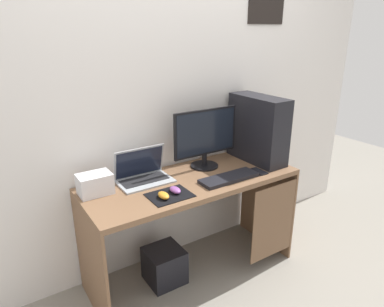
{
  "coord_description": "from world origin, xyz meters",
  "views": [
    {
      "loc": [
        -1.16,
        -1.78,
        1.71
      ],
      "look_at": [
        0.0,
        0.0,
        0.94
      ],
      "focal_mm": 32.24,
      "sensor_mm": 36.0,
      "label": 1
    }
  ],
  "objects": [
    {
      "name": "ground_plane",
      "position": [
        0.0,
        0.0,
        0.0
      ],
      "size": [
        8.0,
        8.0,
        0.0
      ],
      "primitive_type": "plane",
      "color": "gray"
    },
    {
      "name": "monitor",
      "position": [
        0.2,
        0.13,
        0.98
      ],
      "size": [
        0.51,
        0.2,
        0.43
      ],
      "color": "black",
      "rests_on": "desk"
    },
    {
      "name": "cell_phone",
      "position": [
        0.45,
        -0.16,
        0.76
      ],
      "size": [
        0.07,
        0.13,
        0.01
      ],
      "primitive_type": "cube",
      "color": "black",
      "rests_on": "desk"
    },
    {
      "name": "mousepad",
      "position": [
        -0.25,
        -0.14,
        0.76
      ],
      "size": [
        0.26,
        0.2,
        0.0
      ],
      "primitive_type": "cube",
      "color": "black",
      "rests_on": "desk"
    },
    {
      "name": "laptop",
      "position": [
        -0.29,
        0.15,
        0.8
      ],
      "size": [
        0.35,
        0.22,
        0.22
      ],
      "color": "#9EA3A8",
      "rests_on": "desk"
    },
    {
      "name": "pc_tower",
      "position": [
        0.61,
        0.03,
        1.0
      ],
      "size": [
        0.19,
        0.48,
        0.49
      ],
      "primitive_type": "cube",
      "color": "black",
      "rests_on": "desk"
    },
    {
      "name": "keyboard",
      "position": [
        0.2,
        -0.15,
        0.77
      ],
      "size": [
        0.42,
        0.14,
        0.02
      ],
      "primitive_type": "cube",
      "color": "black",
      "rests_on": "desk"
    },
    {
      "name": "projector",
      "position": [
        -0.62,
        0.13,
        0.82
      ],
      "size": [
        0.2,
        0.14,
        0.13
      ],
      "primitive_type": "cube",
      "color": "silver",
      "rests_on": "desk"
    },
    {
      "name": "mouse_right",
      "position": [
        -0.3,
        -0.15,
        0.78
      ],
      "size": [
        0.06,
        0.1,
        0.03
      ],
      "primitive_type": "ellipsoid",
      "color": "orange",
      "rests_on": "mousepad"
    },
    {
      "name": "wall_back",
      "position": [
        0.0,
        0.33,
        1.3
      ],
      "size": [
        4.0,
        0.05,
        2.6
      ],
      "color": "silver",
      "rests_on": "ground_plane"
    },
    {
      "name": "subwoofer",
      "position": [
        -0.22,
        0.03,
        0.13
      ],
      "size": [
        0.25,
        0.25,
        0.25
      ],
      "primitive_type": "cube",
      "color": "black",
      "rests_on": "ground_plane"
    },
    {
      "name": "desk",
      "position": [
        0.02,
        -0.01,
        0.6
      ],
      "size": [
        1.47,
        0.58,
        0.76
      ],
      "color": "brown",
      "rests_on": "ground_plane"
    },
    {
      "name": "mouse_left",
      "position": [
        -0.21,
        -0.13,
        0.78
      ],
      "size": [
        0.06,
        0.1,
        0.03
      ],
      "primitive_type": "ellipsoid",
      "color": "#8C4C99",
      "rests_on": "mousepad"
    }
  ]
}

